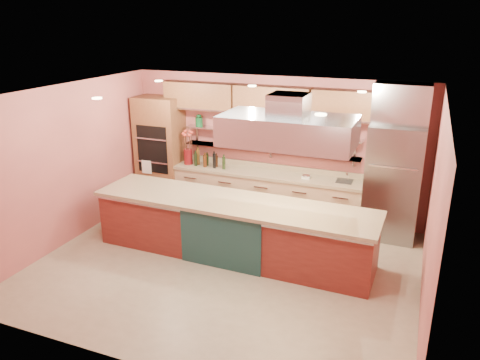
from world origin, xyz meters
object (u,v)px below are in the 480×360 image
at_px(island, 233,228).
at_px(copper_kettle, 226,125).
at_px(green_canister, 247,126).
at_px(refrigerator, 392,183).
at_px(flower_vase, 188,157).
at_px(kitchen_scale, 306,176).

height_order(island, copper_kettle, copper_kettle).
xyz_separation_m(copper_kettle, green_canister, (0.46, 0.00, 0.02)).
distance_m(copper_kettle, green_canister, 0.46).
distance_m(refrigerator, flower_vase, 4.12).
bearing_deg(copper_kettle, refrigerator, -3.94).
xyz_separation_m(island, copper_kettle, (-0.95, 1.95, 1.30)).
relative_size(island, kitchen_scale, 30.43).
xyz_separation_m(flower_vase, green_canister, (1.24, 0.22, 0.71)).
bearing_deg(kitchen_scale, refrigerator, 2.60).
distance_m(refrigerator, copper_kettle, 3.43).
bearing_deg(refrigerator, copper_kettle, 176.06).
bearing_deg(kitchen_scale, flower_vase, -177.04).
relative_size(refrigerator, green_canister, 12.09).
distance_m(island, kitchen_scale, 1.97).
relative_size(refrigerator, island, 0.45).
distance_m(refrigerator, green_canister, 2.99).
bearing_deg(refrigerator, kitchen_scale, 179.64).
bearing_deg(island, flower_vase, 136.25).
height_order(refrigerator, green_canister, refrigerator).
distance_m(island, copper_kettle, 2.53).
bearing_deg(copper_kettle, flower_vase, -164.19).
xyz_separation_m(flower_vase, copper_kettle, (0.78, 0.22, 0.70)).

